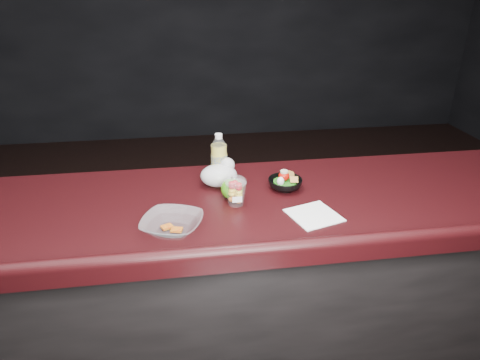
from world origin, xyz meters
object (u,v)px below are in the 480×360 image
(takeout_bowl, at_px, (172,224))
(lemonade_bottle, at_px, (219,161))
(snack_bowl, at_px, (285,183))
(fruit_cup, at_px, (236,190))
(green_apple, at_px, (232,189))

(takeout_bowl, bearing_deg, lemonade_bottle, 62.26)
(snack_bowl, xyz_separation_m, takeout_bowl, (-0.44, -0.25, -0.00))
(fruit_cup, height_order, snack_bowl, fruit_cup)
(fruit_cup, relative_size, green_apple, 1.29)
(green_apple, bearing_deg, snack_bowl, 13.10)
(snack_bowl, bearing_deg, takeout_bowl, -150.18)
(fruit_cup, height_order, takeout_bowl, fruit_cup)
(green_apple, bearing_deg, fruit_cup, -81.61)
(fruit_cup, distance_m, green_apple, 0.05)
(takeout_bowl, bearing_deg, green_apple, 42.06)
(fruit_cup, bearing_deg, snack_bowl, 25.60)
(green_apple, bearing_deg, takeout_bowl, -137.94)
(lemonade_bottle, relative_size, green_apple, 2.28)
(lemonade_bottle, xyz_separation_m, fruit_cup, (0.04, -0.21, -0.03))
(lemonade_bottle, distance_m, takeout_bowl, 0.42)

